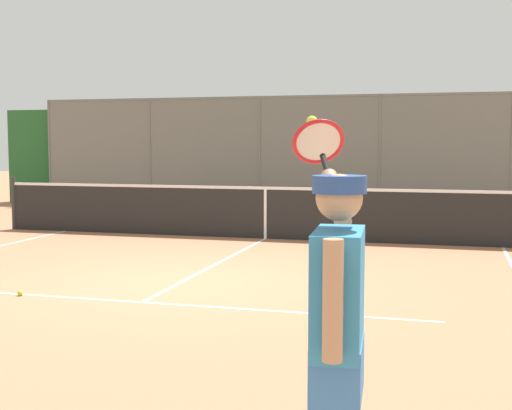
# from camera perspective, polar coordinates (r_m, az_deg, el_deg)

# --- Properties ---
(ground_plane) EXTENTS (60.00, 60.00, 0.00)m
(ground_plane) POSITION_cam_1_polar(r_m,az_deg,el_deg) (8.92, -6.19, -6.32)
(ground_plane) COLOR #B27551
(court_line_markings) EXTENTS (8.35, 9.80, 0.01)m
(court_line_markings) POSITION_cam_1_polar(r_m,az_deg,el_deg) (7.61, -10.29, -8.34)
(court_line_markings) COLOR white
(court_line_markings) RESTS_ON ground
(fence_backdrop) EXTENTS (18.56, 1.37, 2.98)m
(fence_backdrop) POSITION_cam_1_polar(r_m,az_deg,el_deg) (18.59, 5.45, 3.80)
(fence_backdrop) COLOR slate
(fence_backdrop) RESTS_ON ground
(tennis_net) EXTENTS (10.73, 0.09, 1.07)m
(tennis_net) POSITION_cam_1_polar(r_m,az_deg,el_deg) (12.83, 0.78, -0.58)
(tennis_net) COLOR #2D2D2D
(tennis_net) RESTS_ON ground
(tennis_player) EXTENTS (0.54, 1.35, 1.92)m
(tennis_player) POSITION_cam_1_polar(r_m,az_deg,el_deg) (3.17, 6.64, -9.79)
(tennis_player) COLOR silver
(tennis_player) RESTS_ON ground
(tennis_ball_mid_court) EXTENTS (0.07, 0.07, 0.07)m
(tennis_ball_mid_court) POSITION_cam_1_polar(r_m,az_deg,el_deg) (11.61, 6.61, -3.50)
(tennis_ball_mid_court) COLOR #C1D138
(tennis_ball_mid_court) RESTS_ON ground
(tennis_ball_near_net) EXTENTS (0.07, 0.07, 0.07)m
(tennis_ball_near_net) POSITION_cam_1_polar(r_m,az_deg,el_deg) (8.56, -18.71, -6.82)
(tennis_ball_near_net) COLOR #C1D138
(tennis_ball_near_net) RESTS_ON ground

